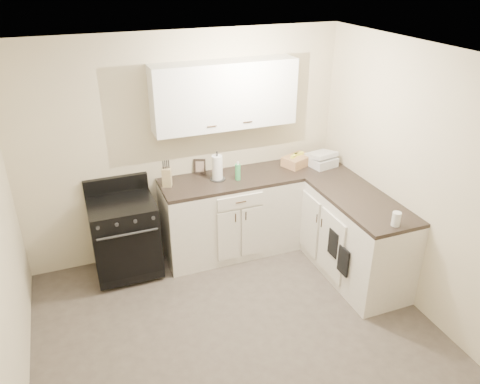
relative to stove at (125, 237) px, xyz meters
name	(u,v)px	position (x,y,z in m)	size (l,w,h in m)	color
floor	(244,345)	(0.78, -1.48, -0.46)	(3.60, 3.60, 0.00)	#473F38
ceiling	(245,64)	(0.78, -1.48, 2.04)	(3.60, 3.60, 0.00)	white
wall_back	(185,148)	(0.78, 0.32, 0.79)	(3.60, 3.60, 0.00)	beige
wall_right	(429,189)	(2.58, -1.48, 0.79)	(3.60, 3.60, 0.00)	beige
base_cabinets_back	(231,217)	(1.21, 0.02, -0.01)	(1.55, 0.60, 0.90)	silver
base_cabinets_right	(341,227)	(2.28, -0.63, -0.01)	(0.60, 1.90, 0.90)	silver
countertop_back	(230,180)	(1.21, 0.02, 0.46)	(1.55, 0.60, 0.04)	black
countertop_right	(346,189)	(2.28, -0.63, 0.46)	(0.60, 1.90, 0.04)	black
upper_cabinets	(225,95)	(1.21, 0.18, 1.38)	(1.55, 0.30, 0.70)	white
stove	(125,237)	(0.00, 0.00, 0.00)	(0.68, 0.58, 0.82)	black
knife_block	(167,177)	(0.51, 0.08, 0.58)	(0.09, 0.08, 0.21)	tan
paper_towel	(217,168)	(1.07, 0.05, 0.62)	(0.12, 0.12, 0.28)	white
soap_bottle	(238,172)	(1.28, -0.03, 0.57)	(0.06, 0.06, 0.18)	#41A95C
picture_frame	(200,166)	(0.94, 0.28, 0.56)	(0.13, 0.02, 0.17)	black
wicker_basket	(297,161)	(2.07, 0.09, 0.54)	(0.33, 0.22, 0.11)	tan
countertop_grill	(322,161)	(2.33, -0.02, 0.53)	(0.29, 0.27, 0.11)	silver
glass_jar	(396,219)	(2.27, -1.48, 0.55)	(0.08, 0.08, 0.13)	silver
oven_mitt_near	(343,261)	(1.96, -1.18, -0.03)	(0.02, 0.17, 0.29)	black
oven_mitt_far	(333,243)	(1.96, -0.98, 0.05)	(0.02, 0.16, 0.29)	black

